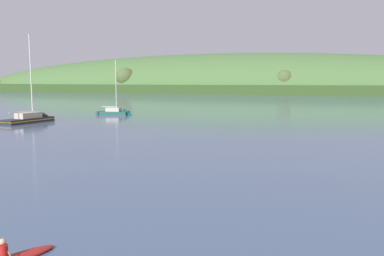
# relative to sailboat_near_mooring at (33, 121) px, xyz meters

# --- Properties ---
(far_shoreline_hill) EXTENTS (427.75, 92.97, 42.42)m
(far_shoreline_hill) POSITION_rel_sailboat_near_mooring_xyz_m (-20.55, 167.63, 0.08)
(far_shoreline_hill) COLOR #314A21
(far_shoreline_hill) RESTS_ON ground
(sailboat_near_mooring) EXTENTS (3.36, 9.18, 14.12)m
(sailboat_near_mooring) POSITION_rel_sailboat_near_mooring_xyz_m (0.00, 0.00, 0.00)
(sailboat_near_mooring) COLOR #232328
(sailboat_near_mooring) RESTS_ON ground
(sailboat_midwater_white) EXTENTS (6.72, 2.79, 10.66)m
(sailboat_midwater_white) POSITION_rel_sailboat_near_mooring_xyz_m (4.84, 15.72, 0.07)
(sailboat_midwater_white) COLOR #0F564C
(sailboat_midwater_white) RESTS_ON ground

